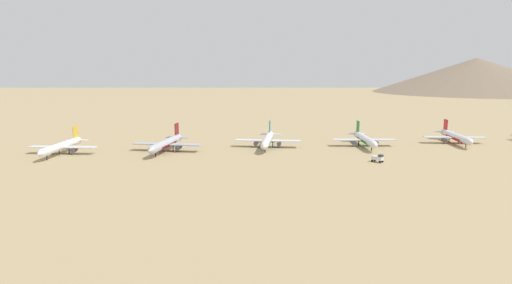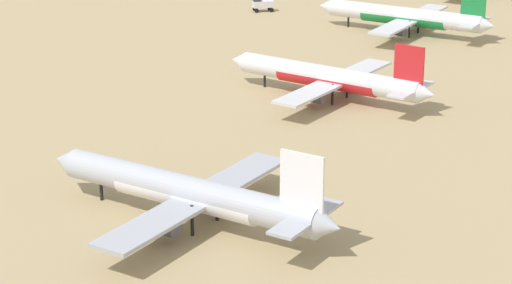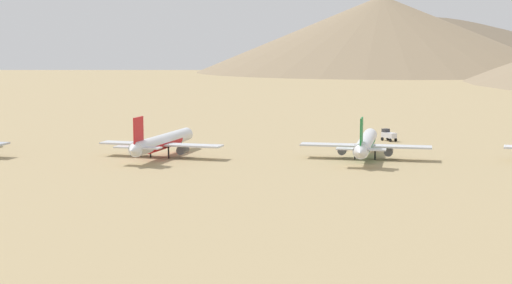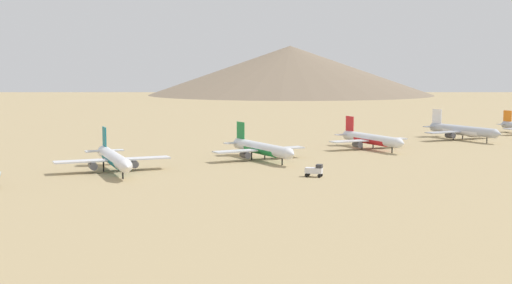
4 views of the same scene
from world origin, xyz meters
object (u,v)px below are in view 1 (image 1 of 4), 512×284
at_px(parked_jet_0, 62,146).
at_px(parked_jet_4, 456,137).
at_px(parked_jet_2, 267,140).
at_px(service_truck, 378,158).
at_px(parked_jet_3, 365,139).
at_px(parked_jet_1, 166,143).

xyz_separation_m(parked_jet_0, parked_jet_4, (-32.50, 217.40, -0.01)).
relative_size(parked_jet_2, service_truck, 8.32).
bearing_deg(parked_jet_2, service_truck, 53.50).
bearing_deg(parked_jet_3, parked_jet_2, -86.19).
xyz_separation_m(parked_jet_0, parked_jet_3, (-23.15, 161.67, 0.04)).
distance_m(parked_jet_1, parked_jet_2, 55.39).
height_order(parked_jet_0, parked_jet_3, parked_jet_3).
bearing_deg(parked_jet_0, parked_jet_3, 98.15).
height_order(parked_jet_1, parked_jet_3, parked_jet_1).
relative_size(parked_jet_0, parked_jet_2, 0.95).
relative_size(parked_jet_1, parked_jet_4, 1.05).
bearing_deg(parked_jet_4, parked_jet_0, -81.50).
bearing_deg(parked_jet_2, parked_jet_1, -77.33).
distance_m(parked_jet_1, service_truck, 108.48).
relative_size(parked_jet_0, service_truck, 7.92).
bearing_deg(parked_jet_4, parked_jet_1, -81.32).
bearing_deg(parked_jet_4, service_truck, -49.44).
height_order(parked_jet_1, parked_jet_2, parked_jet_1).
distance_m(parked_jet_3, parked_jet_4, 56.51).
relative_size(parked_jet_0, parked_jet_1, 0.95).
xyz_separation_m(parked_jet_1, parked_jet_3, (-15.82, 109.18, -0.14)).
relative_size(parked_jet_3, parked_jet_4, 1.01).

